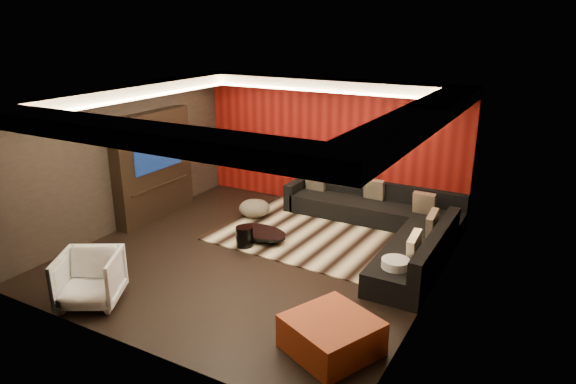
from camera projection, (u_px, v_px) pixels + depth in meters
The scene contains 26 objects.
floor at pixel (257, 256), 9.01m from camera, with size 6.00×6.00×0.02m, color black.
ceiling at pixel (253, 94), 8.11m from camera, with size 6.00×6.00×0.02m, color silver.
wall_back at pixel (330, 143), 11.06m from camera, with size 6.00×0.02×2.80m, color black.
wall_left at pixel (124, 157), 9.95m from camera, with size 0.02×6.00×2.80m, color black.
wall_right at pixel (436, 210), 7.18m from camera, with size 0.02×6.00×2.80m, color black.
red_feature_wall at pixel (329, 144), 11.02m from camera, with size 5.98×0.05×2.78m, color #6B0C0A.
soffit_back at pixel (325, 84), 10.39m from camera, with size 6.00×0.60×0.22m, color silver.
soffit_front at pixel (127, 133), 5.91m from camera, with size 6.00×0.60×0.22m, color silver.
soffit_left at pixel (129, 91), 9.39m from camera, with size 0.60×4.80×0.22m, color silver.
soffit_right at pixel (422, 117), 6.91m from camera, with size 0.60×4.80×0.22m, color silver.
cove_back at pixel (318, 91), 10.13m from camera, with size 4.80×0.08×0.04m, color #FFD899.
cove_front at pixel (148, 135), 6.22m from camera, with size 4.80×0.08×0.04m, color #FFD899.
cove_left at pixel (143, 97), 9.27m from camera, with size 0.08×4.80×0.04m, color #FFD899.
cove_right at pixel (397, 121), 7.09m from camera, with size 0.08×4.80×0.04m, color #FFD899.
tv_surround at pixel (153, 166), 10.47m from camera, with size 0.30×2.00×2.20m, color black.
tv_screen at pixel (158, 150), 10.28m from camera, with size 0.04×1.30×0.80m, color black.
tv_shelf at pixel (161, 186), 10.52m from camera, with size 0.04×1.60×0.04m, color black.
rug at pixel (329, 234), 9.88m from camera, with size 4.00×3.00×0.02m, color beige.
coffee_table at pixel (261, 235), 9.57m from camera, with size 1.06×1.06×0.18m, color black.
drum_stool at pixel (245, 236), 9.29m from camera, with size 0.31×0.31×0.37m, color black.
striped_pouf at pixel (254, 208), 10.70m from camera, with size 0.65×0.65×0.35m, color #B9AC8F.
white_side_table at pixel (395, 275), 7.74m from camera, with size 0.43×0.43×0.53m, color silver.
orange_ottoman at pixel (331, 335), 6.36m from camera, with size 0.99×0.99×0.44m, color #8E4312.
armchair at pixel (90, 279), 7.39m from camera, with size 0.83×0.85×0.78m, color white.
sectional_sofa at pixel (387, 225), 9.67m from camera, with size 3.65×3.50×0.75m.
throw_pillows at pixel (388, 206), 9.61m from camera, with size 3.11×2.74×0.50m.
Camera 1 is at (4.46, -6.88, 3.93)m, focal length 32.00 mm.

